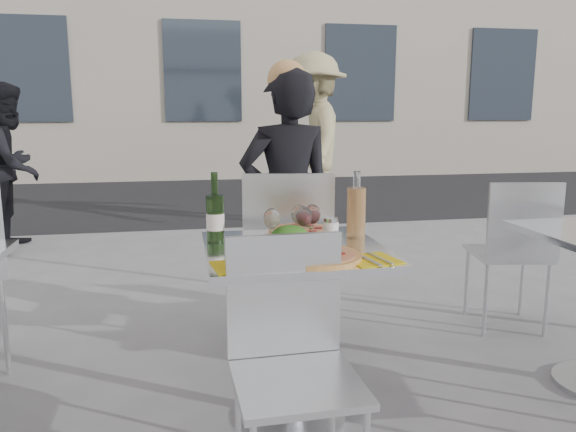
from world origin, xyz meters
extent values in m
plane|color=slate|center=(0.00, 0.00, 0.00)|extent=(80.00, 80.00, 0.00)
cube|color=black|center=(0.00, 6.50, 0.00)|extent=(24.00, 5.00, 0.00)
cylinder|color=#B7BABF|center=(0.00, 0.00, 0.01)|extent=(0.44, 0.44, 0.02)
cylinder|color=#B7BABF|center=(0.00, 0.00, 0.37)|extent=(0.07, 0.07, 0.72)
cube|color=silver|center=(0.00, 0.00, 0.73)|extent=(0.72, 0.72, 0.03)
cylinder|color=silver|center=(0.32, 0.88, 0.24)|extent=(0.03, 0.03, 0.48)
cylinder|color=silver|center=(-0.06, 0.94, 0.24)|extent=(0.03, 0.03, 0.48)
cylinder|color=silver|center=(0.26, 0.50, 0.24)|extent=(0.03, 0.03, 0.48)
cylinder|color=silver|center=(-0.12, 0.56, 0.24)|extent=(0.03, 0.03, 0.48)
cube|color=silver|center=(0.10, 0.72, 0.49)|extent=(0.51, 0.51, 0.03)
cube|color=silver|center=(0.07, 0.50, 0.75)|extent=(0.45, 0.09, 0.48)
cylinder|color=silver|center=(-0.28, -0.38, 0.21)|extent=(0.02, 0.02, 0.43)
cylinder|color=silver|center=(0.07, -0.36, 0.21)|extent=(0.02, 0.02, 0.43)
cube|color=silver|center=(-0.10, -0.54, 0.44)|extent=(0.41, 0.41, 0.02)
cube|color=silver|center=(-0.11, -0.34, 0.67)|extent=(0.40, 0.04, 0.43)
cylinder|color=silver|center=(-1.32, 0.65, 0.25)|extent=(0.03, 0.03, 0.49)
cylinder|color=silver|center=(1.67, 0.93, 0.22)|extent=(0.02, 0.02, 0.44)
cylinder|color=silver|center=(1.32, 1.00, 0.22)|extent=(0.02, 0.02, 0.44)
cylinder|color=silver|center=(1.60, 0.58, 0.22)|extent=(0.02, 0.02, 0.44)
cylinder|color=silver|center=(1.25, 0.65, 0.22)|extent=(0.02, 0.02, 0.44)
cube|color=silver|center=(1.46, 0.79, 0.45)|extent=(0.48, 0.48, 0.02)
cube|color=silver|center=(1.42, 0.59, 0.69)|extent=(0.41, 0.10, 0.44)
imported|color=black|center=(0.15, 0.95, 0.76)|extent=(0.60, 0.43, 1.52)
imported|color=black|center=(-2.02, 3.48, 0.78)|extent=(0.67, 0.82, 1.56)
imported|color=tan|center=(1.03, 4.03, 0.96)|extent=(0.84, 1.31, 1.93)
cylinder|color=tan|center=(0.04, -0.20, 0.76)|extent=(0.34, 0.34, 0.02)
cylinder|color=tan|center=(0.04, -0.19, 0.77)|extent=(0.30, 0.30, 0.00)
cylinder|color=white|center=(0.07, 0.20, 0.76)|extent=(0.32, 0.32, 0.01)
cylinder|color=tan|center=(0.07, 0.20, 0.77)|extent=(0.28, 0.28, 0.02)
cylinder|color=tan|center=(0.07, 0.20, 0.78)|extent=(0.25, 0.25, 0.00)
cylinder|color=white|center=(-0.02, 0.02, 0.76)|extent=(0.22, 0.22, 0.01)
ellipsoid|color=#246E1B|center=(-0.02, 0.02, 0.80)|extent=(0.15, 0.15, 0.08)
sphere|color=#B21914|center=(0.02, 0.04, 0.81)|extent=(0.03, 0.03, 0.03)
cylinder|color=#294C1C|center=(-0.31, 0.14, 0.85)|extent=(0.07, 0.07, 0.20)
cone|color=#294C1C|center=(-0.31, 0.14, 0.95)|extent=(0.07, 0.07, 0.03)
cylinder|color=#294C1C|center=(-0.31, 0.14, 0.99)|extent=(0.03, 0.03, 0.10)
cylinder|color=silver|center=(-0.31, 0.14, 0.84)|extent=(0.07, 0.08, 0.07)
cylinder|color=tan|center=(0.29, 0.11, 0.86)|extent=(0.08, 0.08, 0.22)
cylinder|color=white|center=(0.29, 0.11, 1.00)|extent=(0.03, 0.03, 0.08)
cylinder|color=white|center=(0.16, 0.04, 0.80)|extent=(0.06, 0.06, 0.09)
cylinder|color=silver|center=(0.16, 0.04, 0.85)|extent=(0.06, 0.06, 0.02)
cylinder|color=white|center=(-0.09, 0.03, 0.75)|extent=(0.06, 0.06, 0.00)
cylinder|color=white|center=(-0.09, 0.03, 0.80)|extent=(0.01, 0.01, 0.09)
ellipsoid|color=white|center=(-0.09, 0.03, 0.86)|extent=(0.07, 0.07, 0.08)
ellipsoid|color=beige|center=(-0.09, 0.03, 0.85)|extent=(0.05, 0.05, 0.05)
cylinder|color=white|center=(0.04, 0.10, 0.75)|extent=(0.06, 0.06, 0.00)
cylinder|color=white|center=(0.04, 0.10, 0.80)|extent=(0.01, 0.01, 0.09)
ellipsoid|color=white|center=(0.04, 0.10, 0.86)|extent=(0.07, 0.07, 0.08)
ellipsoid|color=beige|center=(0.04, 0.10, 0.85)|extent=(0.05, 0.05, 0.05)
cylinder|color=white|center=(0.05, 0.05, 0.75)|extent=(0.06, 0.06, 0.00)
cylinder|color=white|center=(0.05, 0.05, 0.80)|extent=(0.01, 0.01, 0.09)
ellipsoid|color=white|center=(0.05, 0.05, 0.86)|extent=(0.07, 0.07, 0.08)
ellipsoid|color=#4E0B0B|center=(0.05, 0.05, 0.85)|extent=(0.05, 0.05, 0.05)
cylinder|color=white|center=(0.09, 0.09, 0.75)|extent=(0.06, 0.06, 0.00)
cylinder|color=white|center=(0.09, 0.09, 0.80)|extent=(0.01, 0.01, 0.09)
ellipsoid|color=white|center=(0.09, 0.09, 0.86)|extent=(0.07, 0.07, 0.08)
ellipsoid|color=#4E0B0B|center=(0.09, 0.09, 0.85)|extent=(0.05, 0.05, 0.05)
cube|color=yellow|center=(-0.25, -0.25, 0.75)|extent=(0.20, 0.20, 0.00)
cube|color=#B7BABF|center=(-0.27, -0.25, 0.76)|extent=(0.04, 0.20, 0.00)
cube|color=#B7BABF|center=(-0.22, -0.25, 0.76)|extent=(0.04, 0.18, 0.00)
cube|color=yellow|center=(0.24, -0.25, 0.75)|extent=(0.21, 0.21, 0.00)
cube|color=#B7BABF|center=(0.22, -0.25, 0.76)|extent=(0.05, 0.20, 0.00)
cube|color=#B7BABF|center=(0.27, -0.25, 0.76)|extent=(0.04, 0.18, 0.00)
camera|label=1|loc=(-0.44, -2.16, 1.29)|focal=35.00mm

